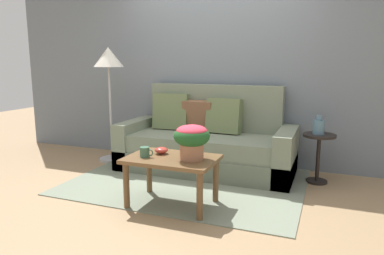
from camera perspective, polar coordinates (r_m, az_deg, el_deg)
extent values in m
plane|color=#997A56|center=(4.03, -1.64, -9.39)|extent=(14.00, 14.00, 0.00)
cube|color=slate|center=(4.92, 3.83, 11.33)|extent=(6.40, 0.12, 2.89)
cube|color=gray|center=(4.20, -0.59, -8.49)|extent=(2.59, 1.96, 0.01)
cube|color=#626B59|center=(4.55, 2.11, -5.36)|extent=(2.18, 0.90, 0.26)
cube|color=slate|center=(4.47, 2.03, -2.54)|extent=(1.78, 0.81, 0.21)
cube|color=slate|center=(4.78, 3.61, 1.82)|extent=(1.78, 0.16, 0.84)
cube|color=slate|center=(4.92, -8.86, -2.26)|extent=(0.20, 0.90, 0.60)
cube|color=slate|center=(4.30, 14.73, -4.34)|extent=(0.20, 0.90, 0.60)
cube|color=#607047|center=(4.57, 5.13, 1.84)|extent=(0.45, 0.26, 0.46)
cube|color=#607047|center=(4.83, -3.32, 2.55)|extent=(0.49, 0.26, 0.49)
cube|color=brown|center=(4.70, 1.02, 1.88)|extent=(0.40, 0.19, 0.41)
cylinder|color=brown|center=(3.45, -10.40, -9.13)|extent=(0.06, 0.06, 0.44)
cylinder|color=brown|center=(3.15, 1.24, -10.92)|extent=(0.06, 0.06, 0.44)
cylinder|color=brown|center=(3.82, -6.82, -7.09)|extent=(0.06, 0.06, 0.44)
cylinder|color=brown|center=(3.55, 3.79, -8.43)|extent=(0.06, 0.06, 0.44)
cube|color=brown|center=(3.40, -3.24, -5.03)|extent=(0.85, 0.57, 0.04)
cylinder|color=black|center=(4.41, 19.19, -8.06)|extent=(0.24, 0.24, 0.03)
cylinder|color=black|center=(4.34, 19.40, -4.70)|extent=(0.04, 0.04, 0.51)
cylinder|color=black|center=(4.28, 19.62, -1.20)|extent=(0.36, 0.36, 0.03)
cylinder|color=#B2B2B7|center=(5.20, -12.53, -4.89)|extent=(0.36, 0.36, 0.03)
cylinder|color=#B2B2B7|center=(5.07, -12.81, 2.20)|extent=(0.03, 0.03, 1.27)
cone|color=beige|center=(5.03, -13.17, 10.87)|extent=(0.41, 0.41, 0.26)
cylinder|color=#A36B4C|center=(3.30, -0.04, -3.80)|extent=(0.22, 0.22, 0.16)
ellipsoid|color=#1E5123|center=(3.27, -0.04, -1.39)|extent=(0.33, 0.33, 0.20)
ellipsoid|color=#DB384C|center=(3.26, -0.04, -0.54)|extent=(0.28, 0.28, 0.11)
cylinder|color=#3D664C|center=(3.42, -7.54, -3.89)|extent=(0.09, 0.09, 0.10)
torus|color=#3D664C|center=(3.40, -6.69, -3.98)|extent=(0.07, 0.01, 0.07)
cylinder|color=#B2382D|center=(3.53, -4.91, -4.03)|extent=(0.05, 0.05, 0.02)
ellipsoid|color=#B2382D|center=(3.52, -4.92, -3.60)|extent=(0.13, 0.13, 0.06)
cylinder|color=slate|center=(4.26, 19.50, 0.06)|extent=(0.13, 0.13, 0.16)
cylinder|color=slate|center=(4.24, 19.59, 1.48)|extent=(0.06, 0.06, 0.05)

